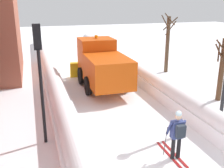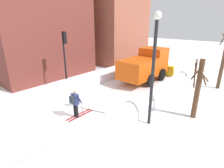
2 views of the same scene
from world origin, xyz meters
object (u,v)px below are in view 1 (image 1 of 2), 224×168
at_px(traffic_light_pole, 39,62).
at_px(bare_tree_mid, 168,43).
at_px(bare_tree_near, 222,68).
at_px(plow_truck, 102,65).
at_px(skier, 177,133).

height_order(traffic_light_pole, bare_tree_mid, traffic_light_pole).
distance_m(traffic_light_pole, bare_tree_mid, 12.50).
height_order(traffic_light_pole, bare_tree_near, traffic_light_pole).
relative_size(plow_truck, bare_tree_near, 1.76).
bearing_deg(traffic_light_pole, skier, -31.24).
xyz_separation_m(skier, traffic_light_pole, (-4.28, 2.60, 2.17)).
bearing_deg(traffic_light_pole, bare_tree_near, 10.84).
xyz_separation_m(plow_truck, skier, (0.41, -8.45, -0.48)).
distance_m(skier, traffic_light_pole, 5.46).
relative_size(traffic_light_pole, bare_tree_near, 1.33).
xyz_separation_m(skier, bare_tree_near, (5.16, 4.40, 0.81)).
height_order(skier, bare_tree_near, bare_tree_near).
bearing_deg(skier, bare_tree_mid, 63.80).
relative_size(skier, traffic_light_pole, 0.40).
bearing_deg(bare_tree_mid, skier, -116.20).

